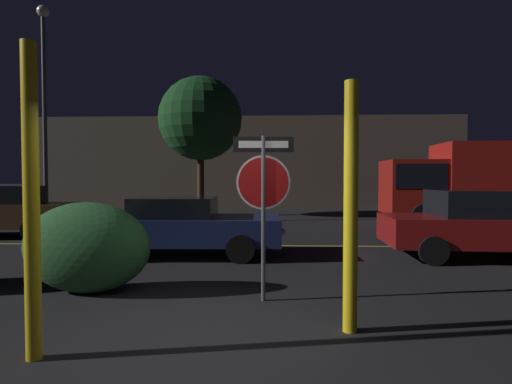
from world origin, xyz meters
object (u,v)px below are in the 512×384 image
object	(u,v)px
yellow_pole_left	(31,202)
yellow_pole_right	(351,207)
passing_car_1	(5,212)
hedge_bush_1	(87,247)
stop_sign	(263,184)
delivery_truck	(456,181)
passing_car_2	(180,226)
passing_car_3	(475,225)
tree_0	(200,119)
street_lamp	(44,89)

from	to	relation	value
yellow_pole_left	yellow_pole_right	size ratio (longest dim) A/B	1.07
passing_car_1	hedge_bush_1	bearing A→B (deg)	-142.09
yellow_pole_left	passing_car_1	xyz separation A→B (m)	(-5.80, 8.01, -0.77)
stop_sign	delivery_truck	distance (m)	12.45
passing_car_2	delivery_truck	world-z (taller)	delivery_truck
passing_car_3	tree_0	xyz separation A→B (m)	(-7.88, 9.68, 3.82)
passing_car_3	delivery_truck	distance (m)	7.36
stop_sign	passing_car_1	xyz separation A→B (m)	(-7.99, 6.06, -0.92)
delivery_truck	street_lamp	xyz separation A→B (m)	(-15.96, -0.63, 3.59)
stop_sign	yellow_pole_left	distance (m)	2.94
yellow_pole_left	street_lamp	bearing A→B (deg)	119.65
yellow_pole_left	delivery_truck	distance (m)	15.33
tree_0	yellow_pole_right	bearing A→B (deg)	-73.10
yellow_pole_left	yellow_pole_right	xyz separation A→B (m)	(3.21, 0.84, -0.10)
passing_car_1	yellow_pole_right	bearing A→B (deg)	-133.01
yellow_pole_right	passing_car_3	size ratio (longest dim) A/B	0.70
stop_sign	yellow_pole_left	size ratio (longest dim) A/B	0.77
yellow_pole_right	passing_car_3	distance (m)	5.74
passing_car_1	passing_car_3	size ratio (longest dim) A/B	1.02
hedge_bush_1	street_lamp	size ratio (longest dim) A/B	0.23
stop_sign	passing_car_3	xyz separation A→B (m)	(4.62, 3.30, -0.94)
yellow_pole_right	street_lamp	size ratio (longest dim) A/B	0.34
street_lamp	tree_0	world-z (taller)	street_lamp
passing_car_1	passing_car_3	world-z (taller)	passing_car_1
passing_car_3	tree_0	world-z (taller)	tree_0
yellow_pole_right	passing_car_3	bearing A→B (deg)	50.85
hedge_bush_1	passing_car_3	size ratio (longest dim) A/B	0.48
tree_0	yellow_pole_left	bearing A→B (deg)	-85.90
yellow_pole_left	passing_car_1	distance (m)	9.92
tree_0	passing_car_2	bearing A→B (deg)	-82.50
passing_car_1	street_lamp	distance (m)	5.69
stop_sign	passing_car_2	bearing A→B (deg)	117.32
yellow_pole_right	tree_0	distance (m)	15.06
yellow_pole_left	delivery_truck	xyz separation A→B (m)	(9.46, 12.06, 0.12)
hedge_bush_1	street_lamp	distance (m)	11.86
stop_sign	passing_car_1	distance (m)	10.06
yellow_pole_left	hedge_bush_1	size ratio (longest dim) A/B	1.56
yellow_pole_left	passing_car_1	bearing A→B (deg)	125.90
stop_sign	hedge_bush_1	size ratio (longest dim) A/B	1.20
yellow_pole_right	hedge_bush_1	bearing A→B (deg)	159.39
tree_0	passing_car_3	bearing A→B (deg)	-50.86
yellow_pole_left	yellow_pole_right	bearing A→B (deg)	14.61
stop_sign	street_lamp	size ratio (longest dim) A/B	0.28
tree_0	stop_sign	bearing A→B (deg)	-75.90
stop_sign	hedge_bush_1	world-z (taller)	stop_sign
passing_car_3	street_lamp	xyz separation A→B (m)	(-13.31, 6.18, 4.51)
stop_sign	passing_car_3	size ratio (longest dim) A/B	0.58
stop_sign	yellow_pole_right	size ratio (longest dim) A/B	0.83
hedge_bush_1	delivery_truck	xyz separation A→B (m)	(9.99, 9.82, 0.95)
yellow_pole_left	passing_car_1	world-z (taller)	yellow_pole_left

